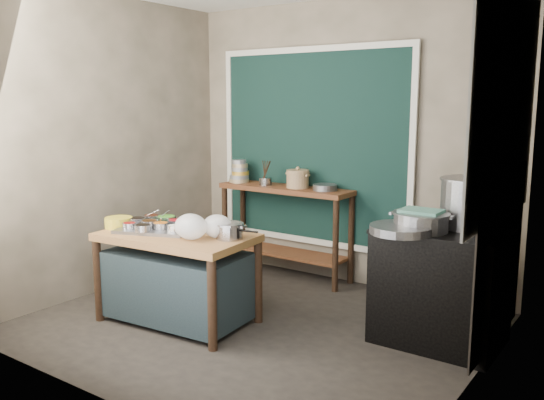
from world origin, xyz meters
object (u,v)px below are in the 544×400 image
Objects in this scene: saucepan at (229,231)px; stock_pot at (471,203)px; condiment_tray at (157,229)px; steamer at (421,222)px; yellow_basin at (119,222)px; prep_table at (178,278)px; back_counter at (285,231)px; ceramic_crock at (298,180)px; stove_block at (440,288)px; utensil_cup at (266,182)px.

saucepan is 1.85m from stock_pot.
saucepan is at bearing -150.57° from stock_pot.
condiment_tray is at bearing -155.94° from stock_pot.
saucepan is at bearing -156.48° from steamer.
yellow_basin is at bearing -161.99° from condiment_tray.
saucepan is at bearing 9.22° from prep_table.
prep_table is 0.86× the size of back_counter.
ceramic_crock reaches higher than yellow_basin.
back_counter is 1.63m from condiment_tray.
yellow_basin reaches higher than condiment_tray.
stock_pot is at bearing 50.65° from steamer.
stove_block is at bearing 19.23° from prep_table.
saucepan is 1.46m from steamer.
ceramic_crock is at bearing 79.22° from prep_table.
stock_pot reaches higher than utensil_cup.
utensil_cup reaches higher than prep_table.
prep_table is 5.41× the size of saucepan.
ceramic_crock is at bearing 76.07° from condiment_tray.
ceramic_crock is at bearing 151.67° from steamer.
condiment_tray is at bearing 179.41° from saucepan.
prep_table is at bearing -176.51° from saucepan.
steamer is (1.78, -0.88, 0.47)m from back_counter.
stove_block is (1.92, 0.85, 0.05)m from prep_table.
prep_table is 1.66m from utensil_cup.
stock_pot is (1.89, -0.56, 0.04)m from ceramic_crock.
back_counter is at bearing 158.98° from stove_block.
condiment_tray is 2.51× the size of ceramic_crock.
back_counter is at bearing 84.75° from prep_table.
yellow_basin is 2.50m from steamer.
saucepan is 0.55× the size of steamer.
utensil_cup is (-0.20, 1.52, 0.62)m from prep_table.
condiment_tray is (-2.14, -0.85, 0.34)m from stove_block.
ceramic_crock reaches higher than utensil_cup.
condiment_tray is 2.63× the size of saucepan.
stove_block is 3.86× the size of yellow_basin.
back_counter is (0.02, 1.58, 0.10)m from prep_table.
saucepan is 1.72× the size of utensil_cup.
ceramic_crock is (0.17, 1.57, 0.66)m from prep_table.
steamer is at bearing -26.40° from back_counter.
stove_block is 2.13× the size of steamer.
utensil_cup is 0.28× the size of stock_pot.
ceramic_crock reaches higher than condiment_tray.
yellow_basin is at bearing -161.07° from steamer.
prep_table is 2.61× the size of stock_pot.
back_counter is at bearing 81.42° from condiment_tray.
ceramic_crock is (0.15, -0.01, 0.56)m from back_counter.
utensil_cup is (0.37, 1.64, 0.20)m from yellow_basin.
back_counter is at bearing 14.78° from utensil_cup.
stock_pot is 1.13× the size of steamer.
ceramic_crock reaches higher than steamer.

